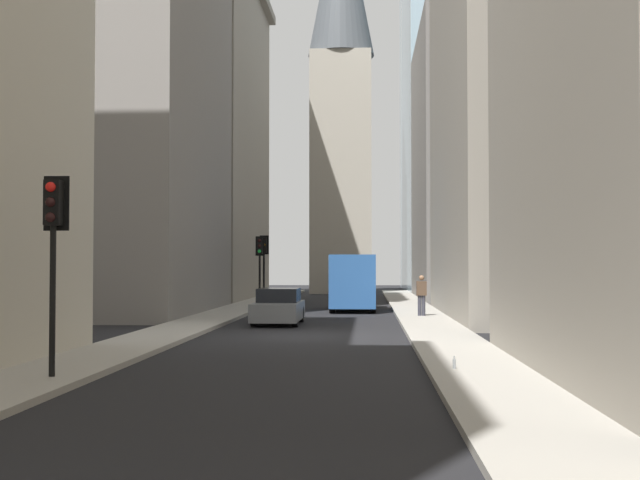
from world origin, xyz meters
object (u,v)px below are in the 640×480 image
Objects in this scene: discarded_bottle at (454,364)px; delivery_truck at (353,282)px; hatchback_grey at (278,307)px; traffic_light_far_junction at (264,253)px; pedestrian at (422,294)px; traffic_light_foreground at (53,228)px; traffic_light_midblock at (260,254)px.

delivery_truck is at bearing 6.00° from discarded_bottle.
delivery_truck is 10.17m from hatchback_grey.
pedestrian is at bearing -142.89° from traffic_light_far_junction.
discarded_bottle is at bearing -174.00° from delivery_truck.
traffic_light_foreground is at bearing 156.50° from pedestrian.
traffic_light_foreground reaches higher than delivery_truck.
traffic_light_foreground is 2.27× the size of pedestrian.
delivery_truck is 6.77m from traffic_light_midblock.
hatchback_grey is at bearing -169.32° from traffic_light_midblock.
traffic_light_midblock reaches higher than pedestrian.
traffic_light_foreground reaches higher than traffic_light_midblock.
pedestrian is (3.43, -5.87, 0.44)m from hatchback_grey.
traffic_light_foreground is 30.71m from traffic_light_far_junction.
traffic_light_far_junction is at bearing -9.62° from traffic_light_midblock.
traffic_light_midblock is 14.18× the size of discarded_bottle.
hatchback_grey reaches higher than discarded_bottle.
delivery_truck is 26.68m from traffic_light_foreground.
traffic_light_far_junction is (14.40, 2.43, 2.35)m from hatchback_grey.
pedestrian is (-10.16, -8.43, -1.85)m from traffic_light_midblock.
traffic_light_midblock is 0.98× the size of traffic_light_far_junction.
traffic_light_midblock is at bearing 39.69° from pedestrian.
delivery_truck is at bearing -125.64° from traffic_light_midblock.
hatchback_grey is 14.79m from traffic_light_far_junction.
delivery_truck is 7.03m from pedestrian.
traffic_light_foreground is at bearing 101.81° from discarded_bottle.
hatchback_grey is 1.10× the size of traffic_light_far_junction.
delivery_truck reaches higher than pedestrian.
traffic_light_midblock reaches higher than discarded_bottle.
delivery_truck is 1.69× the size of traffic_light_midblock.
traffic_light_far_junction is 2.23× the size of pedestrian.
traffic_light_midblock is 29.43m from discarded_bottle.
traffic_light_midblock is at bearing 54.36° from delivery_truck.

